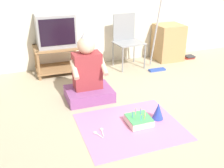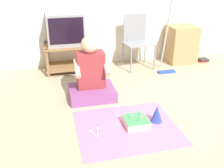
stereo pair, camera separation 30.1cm
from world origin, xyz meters
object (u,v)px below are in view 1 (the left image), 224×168
at_px(cardboard_box_stack, 168,42).
at_px(book_pile, 189,57).
at_px(folding_chair, 127,37).
at_px(birthday_cake, 139,120).
at_px(dust_mop, 157,48).
at_px(tv, 55,30).
at_px(party_hat_blue, 158,111).
at_px(person_seated, 88,77).

relative_size(cardboard_box_stack, book_pile, 3.60).
xyz_separation_m(folding_chair, birthday_cake, (-0.59, -1.76, -0.46)).
height_order(folding_chair, dust_mop, dust_mop).
height_order(cardboard_box_stack, dust_mop, dust_mop).
height_order(dust_mop, birthday_cake, dust_mop).
height_order(cardboard_box_stack, birthday_cake, cardboard_box_stack).
bearing_deg(cardboard_box_stack, birthday_cake, -128.37).
xyz_separation_m(cardboard_box_stack, birthday_cake, (-1.43, -1.81, -0.27)).
bearing_deg(dust_mop, cardboard_box_stack, 40.54).
height_order(tv, dust_mop, dust_mop).
xyz_separation_m(tv, party_hat_blue, (0.81, -1.81, -0.59)).
distance_m(tv, book_pile, 2.51).
distance_m(folding_chair, person_seated, 1.36).
bearing_deg(folding_chair, person_seated, -134.32).
bearing_deg(folding_chair, birthday_cake, -108.50).
bearing_deg(dust_mop, person_seated, -154.85).
bearing_deg(book_pile, dust_mop, -162.47).
relative_size(tv, birthday_cake, 2.25).
bearing_deg(folding_chair, book_pile, -2.90).
bearing_deg(folding_chair, party_hat_blue, -101.07).
distance_m(dust_mop, person_seated, 1.47).
xyz_separation_m(cardboard_box_stack, person_seated, (-1.78, -1.01, -0.03)).
relative_size(folding_chair, cardboard_box_stack, 1.37).
height_order(cardboard_box_stack, book_pile, cardboard_box_stack).
distance_m(tv, cardboard_box_stack, 2.03).
height_order(tv, party_hat_blue, tv).
bearing_deg(folding_chair, cardboard_box_stack, 3.54).
relative_size(folding_chair, dust_mop, 0.70).
bearing_deg(person_seated, party_hat_blue, -52.29).
height_order(tv, folding_chair, tv).
distance_m(person_seated, birthday_cake, 0.90).
relative_size(book_pile, person_seated, 0.20).
bearing_deg(book_pile, birthday_cake, -137.49).
height_order(folding_chair, book_pile, folding_chair).
xyz_separation_m(folding_chair, book_pile, (1.26, -0.06, -0.47)).
relative_size(birthday_cake, party_hat_blue, 1.30).
bearing_deg(party_hat_blue, cardboard_box_stack, 56.49).
bearing_deg(folding_chair, tv, 176.23).
relative_size(person_seated, birthday_cake, 3.49).
bearing_deg(person_seated, book_pile, 22.22).
bearing_deg(birthday_cake, cardboard_box_stack, 51.63).
distance_m(book_pile, birthday_cake, 2.50).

